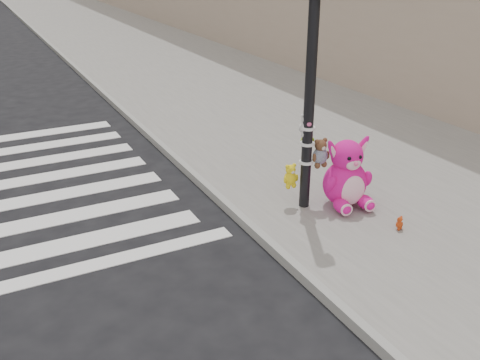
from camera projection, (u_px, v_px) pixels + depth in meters
ground at (199, 326)px, 6.05m from camera, size 120.00×120.00×0.00m
sidewalk_near at (221, 85)px, 16.26m from camera, size 7.00×80.00×0.14m
curb_edge at (108, 98)px, 14.82m from camera, size 0.12×80.00×0.15m
signal_pole at (310, 110)px, 7.94m from camera, size 0.72×0.49×4.00m
pink_bunny at (346, 178)px, 8.39m from camera, size 0.82×0.91×1.15m
red_teddy at (399, 223)px, 7.79m from camera, size 0.17×0.14×0.21m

